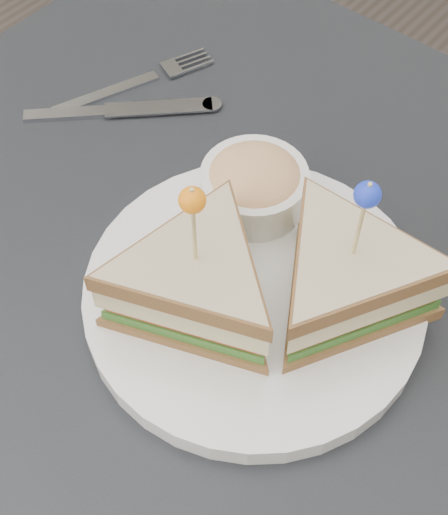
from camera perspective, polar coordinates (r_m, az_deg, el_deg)
table at (r=0.66m, az=-1.23°, el=-6.46°), size 0.80×0.80×0.75m
plate_meal at (r=0.55m, az=3.31°, el=-1.31°), size 0.33×0.31×0.16m
cutlery_fork at (r=0.77m, az=-6.58°, el=13.85°), size 0.08×0.17×0.01m
cutlery_knife at (r=0.74m, az=-8.74°, el=11.47°), size 0.15×0.15×0.01m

